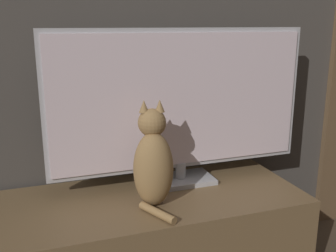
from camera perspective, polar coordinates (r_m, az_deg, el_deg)
tv_stand at (r=1.65m, az=-4.25°, el=-17.06°), size 1.30×0.51×0.42m
tv at (r=1.59m, az=1.88°, el=3.22°), size 1.09×0.16×0.64m
cat at (r=1.44m, az=-2.18°, el=-5.25°), size 0.17×0.26×0.39m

